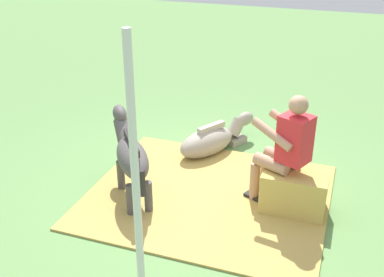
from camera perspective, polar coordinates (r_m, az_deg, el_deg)
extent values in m
plane|color=#608C4C|center=(5.68, -0.12, -6.22)|extent=(24.00, 24.00, 0.00)
cube|color=tan|center=(5.56, 1.97, -6.88)|extent=(2.73, 2.35, 0.02)
cube|color=tan|center=(5.31, 12.23, -6.34)|extent=(0.69, 0.44, 0.48)
cylinder|color=tan|center=(5.18, 9.55, -3.03)|extent=(0.42, 0.29, 0.14)
cylinder|color=tan|center=(5.43, 7.57, -5.20)|extent=(0.11, 0.11, 0.48)
cube|color=black|center=(5.54, 7.45, -7.05)|extent=(0.24, 0.18, 0.06)
cylinder|color=tan|center=(5.33, 10.77, -2.26)|extent=(0.42, 0.29, 0.14)
cylinder|color=tan|center=(5.57, 8.80, -4.41)|extent=(0.11, 0.11, 0.48)
cube|color=black|center=(5.68, 8.66, -6.23)|extent=(0.24, 0.18, 0.06)
cube|color=red|center=(5.01, 12.35, -0.06)|extent=(0.39, 0.38, 0.52)
cylinder|color=tan|center=(4.95, 9.66, 0.50)|extent=(0.49, 0.29, 0.26)
cylinder|color=tan|center=(5.20, 11.66, 1.60)|extent=(0.49, 0.29, 0.26)
sphere|color=tan|center=(4.86, 12.77, 3.97)|extent=(0.20, 0.20, 0.20)
ellipsoid|color=#4C4747|center=(5.25, -7.23, -2.35)|extent=(0.77, 0.86, 0.34)
cylinder|color=#4C4747|center=(5.66, -8.59, -4.44)|extent=(0.09, 0.09, 0.38)
cylinder|color=#4C4747|center=(5.68, -6.61, -4.14)|extent=(0.09, 0.09, 0.38)
cylinder|color=#4C4747|center=(5.18, -7.46, -7.43)|extent=(0.09, 0.09, 0.38)
cylinder|color=#4C4747|center=(5.22, -5.29, -7.08)|extent=(0.09, 0.09, 0.38)
cylinder|color=#4C4747|center=(5.65, -8.31, 0.83)|extent=(0.37, 0.40, 0.33)
ellipsoid|color=#4C4747|center=(5.75, -8.75, 3.00)|extent=(0.32, 0.35, 0.20)
cube|color=#2A2727|center=(5.17, -7.34, -0.49)|extent=(0.41, 0.51, 0.08)
cylinder|color=#2A2727|center=(4.88, -6.07, -5.36)|extent=(0.07, 0.07, 0.30)
ellipsoid|color=gray|center=(6.40, 1.78, -0.47)|extent=(0.79, 0.96, 0.36)
cube|color=gray|center=(6.79, 5.16, -0.14)|extent=(0.35, 0.36, 0.10)
cylinder|color=gray|center=(6.73, 5.34, 1.37)|extent=(0.30, 0.34, 0.30)
ellipsoid|color=gray|center=(6.81, 6.43, 2.38)|extent=(0.29, 0.34, 0.20)
cube|color=#B5A999|center=(6.36, 2.34, 1.36)|extent=(0.29, 0.42, 0.08)
cylinder|color=silver|center=(3.42, -6.75, -6.67)|extent=(0.06, 0.06, 2.38)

